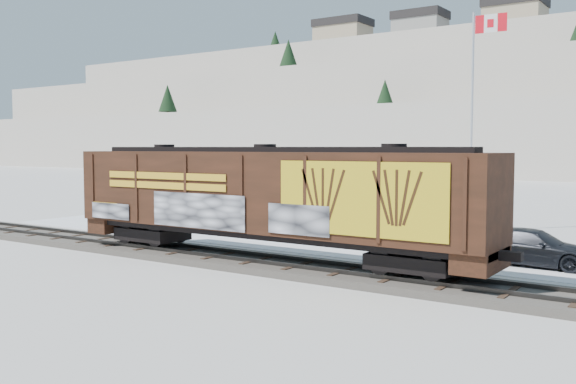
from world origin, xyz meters
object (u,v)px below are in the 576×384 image
Objects in this scene: hopper_railcar at (265,195)px; flagpole at (473,151)px; car_silver at (188,214)px; car_white at (258,219)px; car_dark at (533,247)px.

hopper_railcar is 15.93m from flagpole.
hopper_railcar is at bearing -100.32° from car_silver.
car_white is (-6.57, 8.22, -2.15)m from hopper_railcar.
car_white is 15.57m from car_dark.
car_dark is at bearing 35.48° from hopper_railcar.
car_white is at bearing -143.61° from flagpole.
car_silver is 0.94× the size of car_dark.
flagpole is 17.05m from car_silver.
flagpole is at bearing 78.02° from hopper_railcar.
car_dark reaches higher than car_white.
car_white is (-9.86, -7.27, -3.89)m from flagpole.
hopper_railcar is 4.27× the size of car_white.
hopper_railcar is 13.80m from car_silver.
car_white is at bearing -59.01° from car_silver.
hopper_railcar is 1.51× the size of flagpole.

